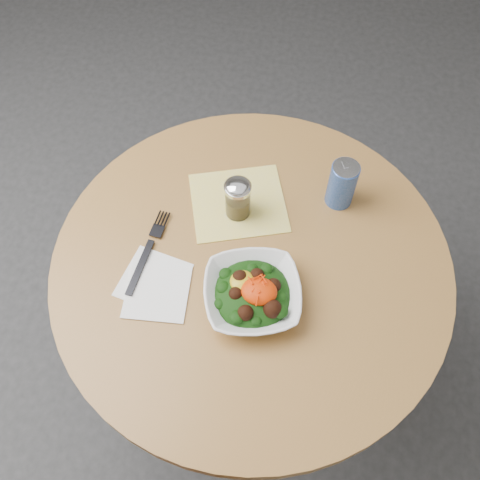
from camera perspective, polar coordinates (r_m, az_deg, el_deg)
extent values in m
plane|color=#2C2C2E|center=(1.89, 0.81, -13.30)|extent=(6.00, 6.00, 0.00)
cylinder|color=black|center=(1.87, 0.82, -13.16)|extent=(0.52, 0.52, 0.03)
cylinder|color=black|center=(1.56, 0.97, -9.25)|extent=(0.10, 0.10, 0.71)
cylinder|color=#B97943|center=(1.22, 1.23, -2.61)|extent=(0.90, 0.90, 0.04)
cube|color=yellow|center=(1.28, -0.18, 4.00)|extent=(0.27, 0.26, 0.00)
cube|color=white|center=(1.19, -9.22, -4.21)|extent=(0.16, 0.16, 0.00)
cube|color=white|center=(1.17, -8.82, -5.50)|extent=(0.14, 0.14, 0.00)
imported|color=white|center=(1.13, 1.32, -5.80)|extent=(0.25, 0.25, 0.05)
ellipsoid|color=black|center=(1.13, 1.32, -5.83)|extent=(0.17, 0.17, 0.06)
ellipsoid|color=gold|center=(1.12, 0.25, -4.43)|extent=(0.05, 0.05, 0.02)
ellipsoid|color=red|center=(1.10, 2.05, -5.48)|extent=(0.08, 0.06, 0.03)
cube|color=black|center=(1.20, -10.60, -2.86)|extent=(0.03, 0.14, 0.00)
cube|color=black|center=(1.25, -8.58, 1.57)|extent=(0.04, 0.08, 0.00)
cylinder|color=silver|center=(1.23, -0.24, 4.24)|extent=(0.06, 0.06, 0.09)
cylinder|color=olive|center=(1.24, -0.23, 3.72)|extent=(0.05, 0.05, 0.05)
cylinder|color=silver|center=(1.19, -0.25, 5.60)|extent=(0.06, 0.06, 0.01)
ellipsoid|color=silver|center=(1.18, -0.25, 5.75)|extent=(0.06, 0.06, 0.03)
cylinder|color=#0D3896|center=(1.26, 10.82, 5.84)|extent=(0.06, 0.06, 0.12)
cylinder|color=silver|center=(1.21, 11.29, 7.59)|extent=(0.06, 0.06, 0.00)
cube|color=silver|center=(1.22, 11.20, 7.95)|extent=(0.02, 0.02, 0.00)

